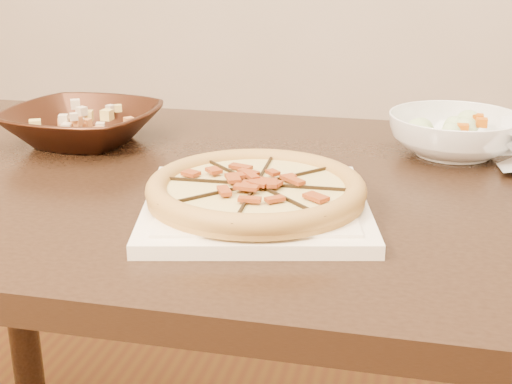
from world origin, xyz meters
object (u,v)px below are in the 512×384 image
salad_bowl (454,135)px  plate (256,206)px  bronze_bowl (83,125)px  dining_table (197,243)px  pizza (256,189)px

salad_bowl → plate: bearing=-126.9°
plate → bronze_bowl: 0.45m
dining_table → bronze_bowl: size_ratio=5.01×
bronze_bowl → dining_table: bearing=-26.6°
plate → salad_bowl: salad_bowl is taller
bronze_bowl → salad_bowl: size_ratio=1.19×
dining_table → pizza: size_ratio=4.49×
dining_table → bronze_bowl: bearing=153.4°
dining_table → plate: bearing=-46.1°
bronze_bowl → pizza: bearing=-34.5°
bronze_bowl → salad_bowl: 0.63m
plate → salad_bowl: size_ratio=1.62×
plate → pizza: size_ratio=1.22×
bronze_bowl → salad_bowl: bearing=7.4°
pizza → salad_bowl: 0.42m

